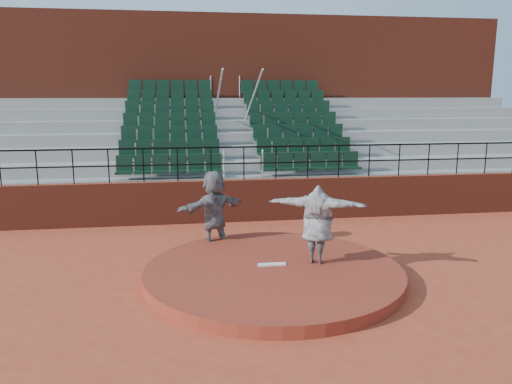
# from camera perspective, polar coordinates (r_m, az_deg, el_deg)

# --- Properties ---
(ground) EXTENTS (90.00, 90.00, 0.00)m
(ground) POSITION_cam_1_polar(r_m,az_deg,el_deg) (10.85, 1.98, -9.85)
(ground) COLOR #AC4126
(ground) RESTS_ON ground
(pitchers_mound) EXTENTS (5.50, 5.50, 0.25)m
(pitchers_mound) POSITION_cam_1_polar(r_m,az_deg,el_deg) (10.80, 1.99, -9.23)
(pitchers_mound) COLOR maroon
(pitchers_mound) RESTS_ON ground
(pitching_rubber) EXTENTS (0.60, 0.15, 0.03)m
(pitching_rubber) POSITION_cam_1_polar(r_m,az_deg,el_deg) (10.89, 1.85, -8.27)
(pitching_rubber) COLOR white
(pitching_rubber) RESTS_ON pitchers_mound
(boundary_wall) EXTENTS (24.00, 0.30, 1.30)m
(boundary_wall) POSITION_cam_1_polar(r_m,az_deg,el_deg) (15.41, -1.37, -0.94)
(boundary_wall) COLOR maroon
(boundary_wall) RESTS_ON ground
(wall_railing) EXTENTS (24.04, 0.05, 1.03)m
(wall_railing) POSITION_cam_1_polar(r_m,az_deg,el_deg) (15.18, -1.40, 4.15)
(wall_railing) COLOR black
(wall_railing) RESTS_ON boundary_wall
(seating_deck) EXTENTS (24.00, 5.97, 4.63)m
(seating_deck) POSITION_cam_1_polar(r_m,az_deg,el_deg) (18.85, -2.77, 3.73)
(seating_deck) COLOR gray
(seating_deck) RESTS_ON ground
(press_box_facade) EXTENTS (24.00, 3.00, 7.10)m
(press_box_facade) POSITION_cam_1_polar(r_m,az_deg,el_deg) (22.63, -3.85, 10.33)
(press_box_facade) COLOR maroon
(press_box_facade) RESTS_ON ground
(pitcher) EXTENTS (2.17, 1.40, 1.73)m
(pitcher) POSITION_cam_1_polar(r_m,az_deg,el_deg) (10.90, 7.02, -3.67)
(pitcher) COLOR black
(pitcher) RESTS_ON pitchers_mound
(fielder) EXTENTS (1.93, 1.42, 2.02)m
(fielder) POSITION_cam_1_polar(r_m,az_deg,el_deg) (12.60, -4.83, -2.06)
(fielder) COLOR black
(fielder) RESTS_ON ground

